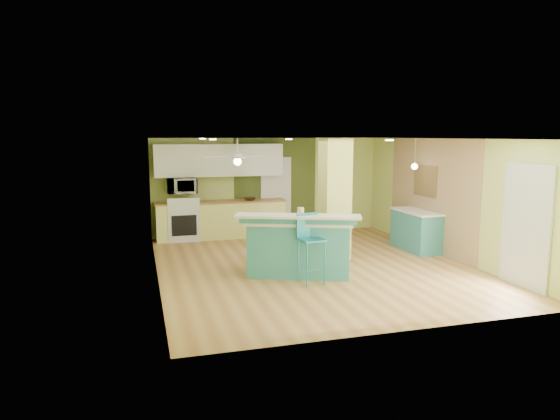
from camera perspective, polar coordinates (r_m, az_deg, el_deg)
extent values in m
cube|color=#9C6836|center=(10.00, 3.76, -6.38)|extent=(6.00, 7.00, 0.01)
cube|color=white|center=(9.66, 3.91, 8.16)|extent=(6.00, 7.00, 0.01)
cube|color=#BFCE6E|center=(13.08, -1.38, 2.76)|extent=(6.00, 0.01, 2.50)
cube|color=#BFCE6E|center=(6.61, 14.19, -3.21)|extent=(6.00, 0.01, 2.50)
cube|color=#BFCE6E|center=(9.19, -14.09, 0.04)|extent=(0.01, 7.00, 2.50)
cube|color=#BFCE6E|center=(11.13, 18.55, 1.30)|extent=(0.01, 7.00, 2.50)
cube|color=#987657|center=(11.62, 16.81, 1.67)|extent=(0.02, 3.40, 2.50)
cube|color=#414E1F|center=(13.12, -0.51, 2.78)|extent=(2.20, 0.02, 2.50)
cube|color=silver|center=(13.12, -0.48, 1.68)|extent=(0.82, 0.05, 2.00)
cube|color=silver|center=(9.35, 26.29, -1.68)|extent=(0.04, 1.08, 2.10)
cube|color=#C2C55B|center=(10.45, 6.26, 1.25)|extent=(0.55, 0.55, 2.50)
cube|color=#ECEE7C|center=(12.63, -6.73, -1.17)|extent=(3.20, 0.60, 0.90)
cube|color=olive|center=(12.56, -6.77, 0.95)|extent=(3.25, 0.63, 0.04)
cube|color=silver|center=(12.51, -11.03, -1.36)|extent=(0.76, 0.64, 0.90)
cube|color=black|center=(12.19, -10.88, -1.75)|extent=(0.59, 0.02, 0.50)
cube|color=silver|center=(12.14, -10.97, 0.92)|extent=(0.76, 0.06, 0.18)
cube|color=white|center=(12.58, -6.94, 5.67)|extent=(3.20, 0.34, 0.80)
imported|color=white|center=(12.39, -11.14, 2.74)|extent=(0.70, 0.48, 0.39)
cylinder|color=silver|center=(11.31, -4.89, 7.16)|extent=(0.03, 0.03, 0.40)
cylinder|color=silver|center=(11.31, -4.88, 6.15)|extent=(0.24, 0.24, 0.10)
sphere|color=white|center=(11.32, -4.87, 5.54)|extent=(0.18, 0.18, 0.18)
cylinder|color=white|center=(11.50, 15.19, 6.37)|extent=(0.01, 0.01, 0.62)
sphere|color=white|center=(11.51, 15.12, 4.83)|extent=(0.14, 0.14, 0.14)
cube|color=brown|center=(11.74, 16.26, 3.23)|extent=(0.03, 0.90, 0.70)
cube|color=teal|center=(9.32, 2.18, -4.37)|extent=(2.04, 1.52, 0.97)
cube|color=beige|center=(9.22, 2.20, -1.27)|extent=(2.18, 1.66, 0.05)
cube|color=teal|center=(8.78, 2.05, -1.13)|extent=(1.98, 0.89, 0.14)
cube|color=beige|center=(8.77, 2.05, -0.71)|extent=(2.22, 1.22, 0.04)
cylinder|color=teal|center=(8.50, 3.09, -6.35)|extent=(0.03, 0.03, 0.77)
cylinder|color=teal|center=(8.65, 5.12, -6.11)|extent=(0.03, 0.03, 0.77)
cylinder|color=teal|center=(8.80, 2.10, -5.83)|extent=(0.03, 0.03, 0.77)
cylinder|color=teal|center=(8.95, 4.09, -5.61)|extent=(0.03, 0.03, 0.77)
cube|color=teal|center=(8.63, 3.63, -3.41)|extent=(0.45, 0.45, 0.03)
cube|color=teal|center=(8.75, 3.11, -1.72)|extent=(0.41, 0.08, 0.43)
cube|color=teal|center=(11.65, 15.24, -2.34)|extent=(0.55, 1.33, 0.86)
cube|color=white|center=(11.58, 15.33, -0.17)|extent=(0.59, 1.39, 0.04)
imported|color=#331F14|center=(12.59, -3.48, 1.26)|extent=(0.36, 0.36, 0.07)
cylinder|color=gold|center=(9.45, 2.37, -0.29)|extent=(0.13, 0.13, 0.19)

